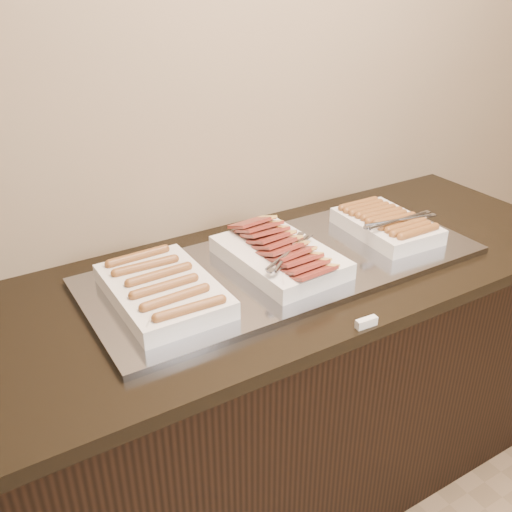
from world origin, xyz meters
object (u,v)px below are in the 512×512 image
(dish_center, at_px, (280,255))
(dish_right, at_px, (387,224))
(warming_tray, at_px, (286,265))
(counter, at_px, (279,386))
(dish_left, at_px, (163,289))

(dish_center, height_order, dish_right, dish_center)
(warming_tray, distance_m, dish_center, 0.05)
(counter, bearing_deg, dish_left, 180.00)
(dish_center, xyz_separation_m, dish_right, (0.42, -0.00, 0.00))
(dish_left, height_order, dish_center, dish_center)
(warming_tray, relative_size, dish_center, 2.90)
(counter, distance_m, warming_tray, 0.46)
(dish_right, bearing_deg, dish_left, -177.51)
(warming_tray, xyz_separation_m, dish_right, (0.39, -0.00, 0.05))
(counter, xyz_separation_m, dish_right, (0.41, -0.00, 0.50))
(counter, distance_m, dish_right, 0.65)
(dish_left, distance_m, dish_right, 0.79)
(warming_tray, relative_size, dish_right, 3.53)
(dish_center, bearing_deg, warming_tray, 4.54)
(warming_tray, height_order, dish_center, dish_center)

